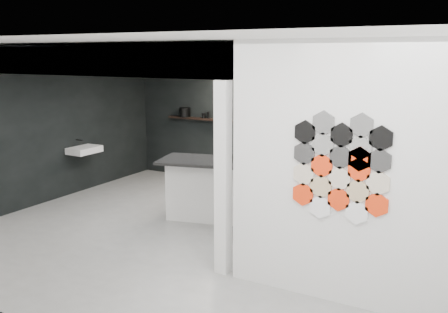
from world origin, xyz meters
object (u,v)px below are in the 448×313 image
stockpot (185,112)px  wall_basin (84,150)px  bottle_dark (208,115)px  glass_bowl (292,121)px  utensil_cup (204,116)px  kitchen_island (220,189)px  partition_panel (340,175)px  kettle (274,119)px  glass_vase (292,121)px

stockpot → wall_basin: bearing=-114.1°
stockpot → bottle_dark: bearing=0.0°
stockpot → glass_bowl: (2.47, 0.00, -0.04)m
stockpot → bottle_dark: 0.58m
wall_basin → glass_bowl: glass_bowl is taller
glass_bowl → utensil_cup: glass_bowl is taller
kitchen_island → partition_panel: bearing=-49.5°
kettle → bottle_dark: (-1.51, 0.00, -0.01)m
wall_basin → bottle_dark: size_ratio=4.23×
partition_panel → stockpot: partition_panel is taller
stockpot → kettle: 2.09m
wall_basin → kitchen_island: 3.05m
bottle_dark → utensil_cup: 0.11m
utensil_cup → kitchen_island: bearing=-52.7°
kettle → glass_bowl: 0.38m
wall_basin → kettle: (3.01, 2.07, 0.55)m
kettle → glass_bowl: size_ratio=1.12×
partition_panel → stockpot: (-4.54, 3.87, 0.02)m
wall_basin → stockpot: 2.33m
wall_basin → glass_vase: glass_vase is taller
partition_panel → kettle: bearing=122.4°
wall_basin → glass_vase: (3.39, 2.07, 0.53)m
glass_vase → utensil_cup: glass_vase is taller
kettle → utensil_cup: kettle is taller
stockpot → utensil_cup: size_ratio=2.42×
stockpot → utensil_cup: (0.48, 0.00, -0.05)m
wall_basin → kettle: 3.69m
partition_panel → utensil_cup: size_ratio=28.15×
stockpot → glass_vase: bearing=0.0°
wall_basin → utensil_cup: bearing=55.9°
glass_bowl → glass_vase: bearing=0.0°
stockpot → glass_vase: size_ratio=1.99×
stockpot → partition_panel: bearing=-40.4°
partition_panel → kitchen_island: partition_panel is taller
kettle → glass_vase: (0.38, 0.00, -0.02)m
glass_bowl → stockpot: bearing=180.0°
wall_basin → glass_vase: bearing=31.3°
utensil_cup → stockpot: bearing=180.0°
kitchen_island → glass_bowl: (0.36, 2.14, 0.87)m
kitchen_island → utensil_cup: kitchen_island is taller
stockpot → glass_vase: stockpot is taller
kitchen_island → bottle_dark: 2.77m
partition_panel → glass_bowl: 4.39m
glass_vase → utensil_cup: bearing=180.0°
kettle → partition_panel: bearing=-57.8°
glass_vase → partition_panel: bearing=-61.8°
wall_basin → glass_vase: 4.00m
utensil_cup → bottle_dark: bearing=0.0°
kettle → utensil_cup: bearing=179.9°
wall_basin → glass_bowl: bearing=31.3°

